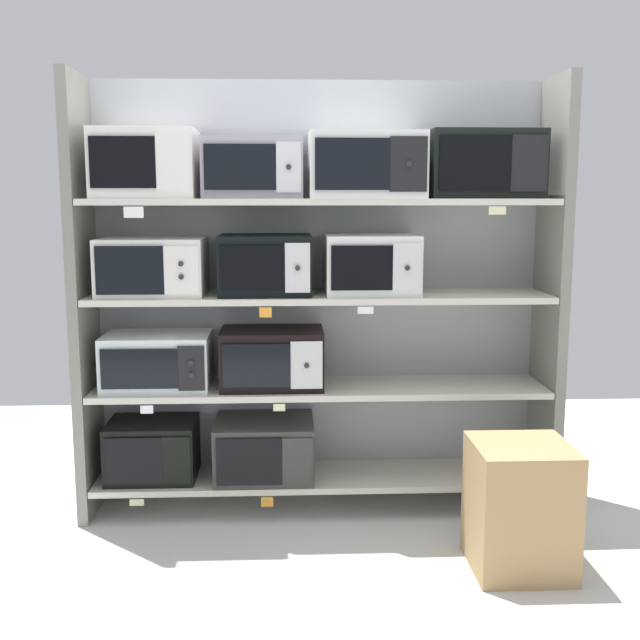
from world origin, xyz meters
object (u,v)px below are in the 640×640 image
at_px(microwave_8, 253,168).
at_px(shipping_carton, 520,507).
at_px(microwave_3, 272,358).
at_px(microwave_6, 371,264).
at_px(microwave_0, 153,449).
at_px(microwave_2, 158,361).
at_px(microwave_9, 365,166).
at_px(microwave_7, 147,164).
at_px(microwave_10, 483,165).
at_px(microwave_4, 153,267).
at_px(microwave_1, 265,448).
at_px(microwave_5, 265,265).

xyz_separation_m(microwave_8, shipping_carton, (1.12, -0.69, -1.41)).
bearing_deg(microwave_3, microwave_6, 0.00).
distance_m(microwave_0, microwave_3, 0.75).
xyz_separation_m(microwave_2, microwave_8, (0.48, -0.00, 0.92)).
height_order(microwave_0, microwave_9, microwave_9).
bearing_deg(shipping_carton, microwave_2, 156.74).
relative_size(microwave_7, microwave_10, 0.88).
height_order(microwave_4, microwave_9, microwave_9).
bearing_deg(microwave_6, microwave_0, -179.99).
distance_m(microwave_6, microwave_9, 0.47).
distance_m(microwave_1, microwave_7, 1.49).
bearing_deg(microwave_2, microwave_4, -177.39).
xyz_separation_m(microwave_4, microwave_5, (0.54, 0.00, 0.01)).
bearing_deg(microwave_8, microwave_7, 179.99).
relative_size(microwave_0, shipping_carton, 0.80).
height_order(microwave_8, shipping_carton, microwave_8).
bearing_deg(microwave_8, microwave_10, -0.01).
xyz_separation_m(microwave_0, microwave_7, (0.02, 0.00, 1.39)).
bearing_deg(microwave_7, microwave_9, -0.01).
bearing_deg(microwave_2, microwave_0, -179.65).
distance_m(microwave_4, microwave_10, 1.65).
relative_size(microwave_4, microwave_9, 0.92).
distance_m(microwave_2, microwave_10, 1.83).
xyz_separation_m(microwave_2, microwave_6, (1.04, -0.00, 0.47)).
relative_size(microwave_0, microwave_8, 0.93).
bearing_deg(microwave_3, microwave_1, -179.57).
bearing_deg(microwave_5, microwave_3, -0.03).
relative_size(microwave_7, microwave_9, 0.87).
bearing_deg(microwave_6, microwave_1, -179.96).
bearing_deg(microwave_9, microwave_3, 179.99).
distance_m(microwave_6, shipping_carton, 1.31).
relative_size(microwave_2, microwave_3, 1.03).
bearing_deg(microwave_9, microwave_4, -179.98).
bearing_deg(microwave_4, microwave_5, 0.04).
height_order(microwave_8, microwave_9, microwave_9).
bearing_deg(microwave_7, microwave_2, -0.25).
relative_size(microwave_3, microwave_9, 0.93).
height_order(microwave_5, microwave_10, microwave_10).
distance_m(microwave_3, microwave_10, 1.38).
bearing_deg(microwave_0, microwave_1, -0.01).
relative_size(microwave_4, microwave_8, 1.07).
bearing_deg(microwave_1, microwave_6, 0.04).
relative_size(microwave_0, microwave_10, 0.81).
bearing_deg(microwave_9, microwave_7, 179.99).
bearing_deg(microwave_5, microwave_1, -178.62).
bearing_deg(microwave_10, microwave_2, 179.99).
distance_m(microwave_7, shipping_carton, 2.27).
xyz_separation_m(microwave_8, microwave_9, (0.53, -0.00, 0.01)).
height_order(microwave_6, microwave_9, microwave_9).
relative_size(microwave_2, microwave_8, 1.10).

